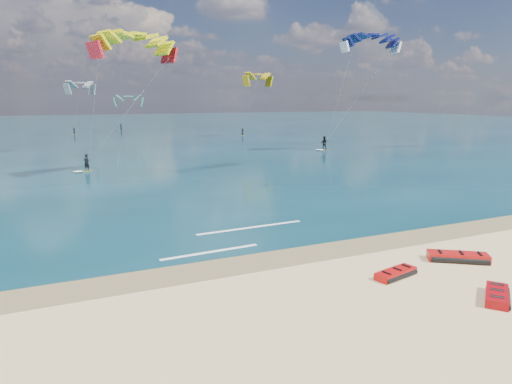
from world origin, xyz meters
The scene contains 10 objects.
ground centered at (0.00, 40.00, 0.00)m, with size 320.00×320.00×0.00m, color tan.
wet_sand_strip centered at (0.00, 3.00, 0.00)m, with size 320.00×2.40×0.01m, color olive.
sea centered at (0.00, 104.00, 0.02)m, with size 320.00×200.00×0.04m, color #092D33.
packed_kite_left centered at (2.78, -1.03, 0.00)m, with size 2.21×0.98×0.36m, color #BD0C0A, non-canonical shape.
packed_kite_mid centered at (6.68, -0.69, 0.00)m, with size 2.85×1.23×0.45m, color red, non-canonical shape.
packed_kite_right centered at (4.68, -4.30, 0.00)m, with size 2.15×1.10×0.40m, color #99060B, non-canonical shape.
kitesurfer_main centered at (-4.58, 30.52, 7.37)m, with size 11.31×9.09×14.42m.
kitesurfer_far centered at (27.32, 37.68, 8.77)m, with size 9.86×8.00×16.83m.
shoreline_foam centered at (-1.36, 6.76, 0.04)m, with size 9.22×3.59×0.01m.
distant_kites centered at (-9.51, 76.70, 5.23)m, with size 79.72×38.17×12.24m.
Camera 1 is at (-9.86, -15.01, 7.32)m, focal length 32.00 mm.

